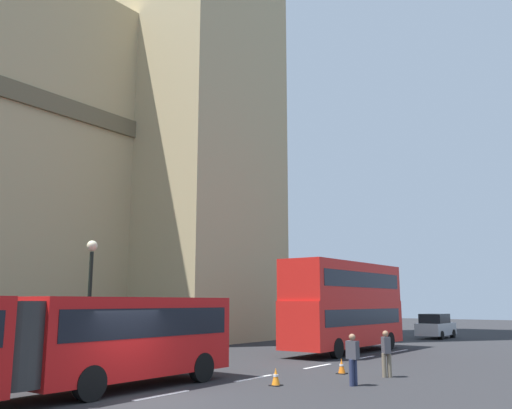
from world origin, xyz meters
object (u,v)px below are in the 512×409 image
Objects in this scene: traffic_cone_middle at (342,366)px; pedestrian_near_cones at (353,357)px; pedestrian_by_kerb at (386,352)px; traffic_cone_west at (276,377)px; sedan_lead at (436,326)px; double_decker_bus at (345,303)px; street_lamp at (90,294)px; articulated_bus at (6,340)px.

traffic_cone_middle is 0.34× the size of pedestrian_near_cones.
pedestrian_near_cones is 2.61m from pedestrian_by_kerb.
traffic_cone_west is 1.00× the size of traffic_cone_middle.
double_decker_bus is at bearing 179.80° from sedan_lead.
traffic_cone_west is 2.66m from pedestrian_near_cones.
street_lamp is (-28.57, 4.56, 2.14)m from sedan_lead.
pedestrian_near_cones is 1.00× the size of pedestrian_by_kerb.
sedan_lead reaches higher than traffic_cone_middle.
double_decker_bus is (19.70, 0.00, 0.96)m from articulated_bus.
double_decker_bus is 10.11m from pedestrian_by_kerb.
traffic_cone_west is (-27.01, -3.60, -0.63)m from sedan_lead.
traffic_cone_middle is at bearing -19.13° from articulated_bus.
double_decker_bus is 17.43× the size of traffic_cone_middle.
traffic_cone_middle is at bearing 93.58° from pedestrian_by_kerb.
articulated_bus is at bearing 160.87° from traffic_cone_middle.
pedestrian_near_cones is at bearing -151.73° from double_decker_bus.
traffic_cone_west is 0.34× the size of pedestrian_by_kerb.
pedestrian_by_kerb is at bearing -1.49° from pedestrian_near_cones.
pedestrian_near_cones is at bearing -53.89° from traffic_cone_west.
sedan_lead reaches higher than traffic_cone_west.
street_lamp is 3.12× the size of pedestrian_near_cones.
street_lamp is at bearing 37.24° from articulated_bus.
double_decker_bus is 12.97m from traffic_cone_west.
articulated_bus reaches higher than traffic_cone_middle.
traffic_cone_middle is (-22.99, -3.94, -0.63)m from sedan_lead.
traffic_cone_west is 4.71m from pedestrian_by_kerb.
sedan_lead is 29.01m from street_lamp.
pedestrian_by_kerb is at bearing -26.55° from articulated_bus.
sedan_lead is 23.33m from traffic_cone_middle.
pedestrian_near_cones is (3.08, -10.25, -2.14)m from street_lamp.
double_decker_bus is 2.30× the size of sedan_lead.
double_decker_bus reaches higher than traffic_cone_middle.
traffic_cone_middle is (4.02, -0.34, 0.00)m from traffic_cone_west.
articulated_bus is at bearing -142.76° from street_lamp.
double_decker_bus is 14.91m from sedan_lead.
sedan_lead is 7.59× the size of traffic_cone_middle.
sedan_lead is (34.50, -0.05, -0.83)m from articulated_bus.
pedestrian_by_kerb reaches higher than traffic_cone_west.
articulated_bus is 3.02× the size of street_lamp.
pedestrian_near_cones is at bearing 178.51° from pedestrian_by_kerb.
traffic_cone_west is (-12.21, -3.65, -2.43)m from double_decker_bus.
traffic_cone_middle is 0.11× the size of street_lamp.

